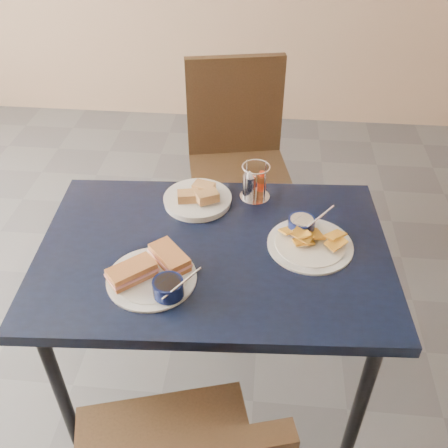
# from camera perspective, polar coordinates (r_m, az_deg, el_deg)

# --- Properties ---
(ground) EXTENTS (6.00, 6.00, 0.00)m
(ground) POSITION_cam_1_polar(r_m,az_deg,el_deg) (2.17, -7.13, -18.62)
(ground) COLOR #4A4A4F
(ground) RESTS_ON ground
(dining_table) EXTENTS (1.18, 0.83, 0.75)m
(dining_table) POSITION_cam_1_polar(r_m,az_deg,el_deg) (1.67, -1.17, -4.60)
(dining_table) COLOR black
(dining_table) RESTS_ON ground
(chair_far) EXTENTS (0.55, 0.54, 1.00)m
(chair_far) POSITION_cam_1_polar(r_m,az_deg,el_deg) (2.48, 1.96, 8.49)
(chair_far) COLOR #301E10
(chair_far) RESTS_ON ground
(sandwich_plate) EXTENTS (0.30, 0.28, 0.12)m
(sandwich_plate) POSITION_cam_1_polar(r_m,az_deg,el_deg) (1.51, -7.94, -5.61)
(sandwich_plate) COLOR white
(sandwich_plate) RESTS_ON dining_table
(plantain_plate) EXTENTS (0.28, 0.28, 0.12)m
(plantain_plate) POSITION_cam_1_polar(r_m,az_deg,el_deg) (1.65, 9.50, -1.50)
(plantain_plate) COLOR white
(plantain_plate) RESTS_ON dining_table
(bread_basket) EXTENTS (0.24, 0.24, 0.07)m
(bread_basket) POSITION_cam_1_polar(r_m,az_deg,el_deg) (1.80, -2.97, 2.92)
(bread_basket) COLOR white
(bread_basket) RESTS_ON dining_table
(condiment_caddy) EXTENTS (0.11, 0.11, 0.14)m
(condiment_caddy) POSITION_cam_1_polar(r_m,az_deg,el_deg) (1.81, 3.45, 4.57)
(condiment_caddy) COLOR silver
(condiment_caddy) RESTS_ON dining_table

